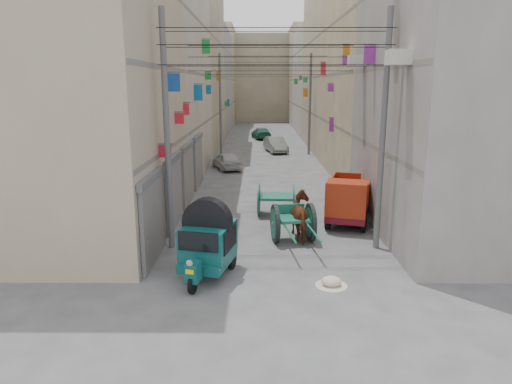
{
  "coord_description": "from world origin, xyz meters",
  "views": [
    {
      "loc": [
        -0.55,
        -9.22,
        5.61
      ],
      "look_at": [
        -0.63,
        6.5,
        1.89
      ],
      "focal_mm": 32.0,
      "sensor_mm": 36.0,
      "label": 1
    }
  ],
  "objects_px": {
    "feed_sack": "(331,281)",
    "horse": "(303,216)",
    "distant_car_grey": "(276,145)",
    "second_cart": "(276,199)",
    "tonga_cart": "(293,222)",
    "distant_car_white": "(227,161)",
    "distant_car_green": "(261,133)",
    "mini_truck": "(348,202)",
    "auto_rickshaw": "(208,241)"
  },
  "relations": [
    {
      "from": "horse",
      "to": "distant_car_grey",
      "type": "relative_size",
      "value": 0.52
    },
    {
      "from": "mini_truck",
      "to": "feed_sack",
      "type": "height_order",
      "value": "mini_truck"
    },
    {
      "from": "second_cart",
      "to": "distant_car_white",
      "type": "height_order",
      "value": "second_cart"
    },
    {
      "from": "mini_truck",
      "to": "distant_car_green",
      "type": "bearing_deg",
      "value": 112.18
    },
    {
      "from": "tonga_cart",
      "to": "mini_truck",
      "type": "xyz_separation_m",
      "value": [
        2.37,
        2.01,
        0.22
      ]
    },
    {
      "from": "second_cart",
      "to": "horse",
      "type": "height_order",
      "value": "horse"
    },
    {
      "from": "horse",
      "to": "mini_truck",
      "type": "bearing_deg",
      "value": -148.64
    },
    {
      "from": "tonga_cart",
      "to": "second_cart",
      "type": "xyz_separation_m",
      "value": [
        -0.47,
        3.41,
        0.03
      ]
    },
    {
      "from": "feed_sack",
      "to": "distant_car_grey",
      "type": "distance_m",
      "value": 26.44
    },
    {
      "from": "tonga_cart",
      "to": "mini_truck",
      "type": "height_order",
      "value": "mini_truck"
    },
    {
      "from": "feed_sack",
      "to": "distant_car_grey",
      "type": "bearing_deg",
      "value": 91.34
    },
    {
      "from": "second_cart",
      "to": "distant_car_white",
      "type": "bearing_deg",
      "value": 108.05
    },
    {
      "from": "feed_sack",
      "to": "distant_car_grey",
      "type": "height_order",
      "value": "distant_car_grey"
    },
    {
      "from": "feed_sack",
      "to": "horse",
      "type": "xyz_separation_m",
      "value": [
        -0.43,
        4.17,
        0.71
      ]
    },
    {
      "from": "feed_sack",
      "to": "distant_car_green",
      "type": "relative_size",
      "value": 0.14
    },
    {
      "from": "auto_rickshaw",
      "to": "horse",
      "type": "relative_size",
      "value": 1.33
    },
    {
      "from": "mini_truck",
      "to": "distant_car_white",
      "type": "bearing_deg",
      "value": 130.5
    },
    {
      "from": "second_cart",
      "to": "distant_car_green",
      "type": "bearing_deg",
      "value": 94.39
    },
    {
      "from": "mini_truck",
      "to": "distant_car_white",
      "type": "height_order",
      "value": "mini_truck"
    },
    {
      "from": "horse",
      "to": "distant_car_green",
      "type": "height_order",
      "value": "horse"
    },
    {
      "from": "distant_car_green",
      "to": "horse",
      "type": "bearing_deg",
      "value": 82.64
    },
    {
      "from": "feed_sack",
      "to": "distant_car_green",
      "type": "bearing_deg",
      "value": 92.79
    },
    {
      "from": "horse",
      "to": "distant_car_white",
      "type": "bearing_deg",
      "value": -83.48
    },
    {
      "from": "horse",
      "to": "distant_car_grey",
      "type": "xyz_separation_m",
      "value": [
        -0.19,
        22.26,
        -0.21
      ]
    },
    {
      "from": "distant_car_grey",
      "to": "distant_car_white",
      "type": "bearing_deg",
      "value": -125.54
    },
    {
      "from": "distant_car_white",
      "to": "mini_truck",
      "type": "bearing_deg",
      "value": 94.97
    },
    {
      "from": "tonga_cart",
      "to": "feed_sack",
      "type": "height_order",
      "value": "tonga_cart"
    },
    {
      "from": "auto_rickshaw",
      "to": "second_cart",
      "type": "height_order",
      "value": "auto_rickshaw"
    },
    {
      "from": "mini_truck",
      "to": "distant_car_grey",
      "type": "distance_m",
      "value": 20.74
    },
    {
      "from": "auto_rickshaw",
      "to": "second_cart",
      "type": "xyz_separation_m",
      "value": [
        2.29,
        6.42,
        -0.31
      ]
    },
    {
      "from": "distant_car_white",
      "to": "distant_car_grey",
      "type": "bearing_deg",
      "value": -133.77
    },
    {
      "from": "feed_sack",
      "to": "distant_car_grey",
      "type": "relative_size",
      "value": 0.15
    },
    {
      "from": "mini_truck",
      "to": "distant_car_green",
      "type": "xyz_separation_m",
      "value": [
        -3.32,
        30.38,
        -0.36
      ]
    },
    {
      "from": "mini_truck",
      "to": "distant_car_grey",
      "type": "height_order",
      "value": "mini_truck"
    },
    {
      "from": "feed_sack",
      "to": "distant_car_green",
      "type": "distance_m",
      "value": 36.23
    },
    {
      "from": "mini_truck",
      "to": "second_cart",
      "type": "height_order",
      "value": "mini_truck"
    },
    {
      "from": "second_cart",
      "to": "distant_car_white",
      "type": "relative_size",
      "value": 0.49
    },
    {
      "from": "auto_rickshaw",
      "to": "distant_car_white",
      "type": "xyz_separation_m",
      "value": [
        -0.63,
        17.63,
        -0.48
      ]
    },
    {
      "from": "horse",
      "to": "feed_sack",
      "type": "bearing_deg",
      "value": 87.47
    },
    {
      "from": "tonga_cart",
      "to": "distant_car_white",
      "type": "height_order",
      "value": "tonga_cart"
    },
    {
      "from": "mini_truck",
      "to": "second_cart",
      "type": "bearing_deg",
      "value": 169.68
    },
    {
      "from": "second_cart",
      "to": "horse",
      "type": "bearing_deg",
      "value": -70.6
    },
    {
      "from": "distant_car_grey",
      "to": "horse",
      "type": "bearing_deg",
      "value": -100.86
    },
    {
      "from": "tonga_cart",
      "to": "distant_car_white",
      "type": "bearing_deg",
      "value": 95.6
    },
    {
      "from": "feed_sack",
      "to": "distant_car_green",
      "type": "xyz_separation_m",
      "value": [
        -1.77,
        36.19,
        0.44
      ]
    },
    {
      "from": "feed_sack",
      "to": "horse",
      "type": "distance_m",
      "value": 4.25
    },
    {
      "from": "horse",
      "to": "distant_car_green",
      "type": "relative_size",
      "value": 0.5
    },
    {
      "from": "distant_car_white",
      "to": "distant_car_grey",
      "type": "height_order",
      "value": "distant_car_grey"
    },
    {
      "from": "tonga_cart",
      "to": "second_cart",
      "type": "height_order",
      "value": "second_cart"
    },
    {
      "from": "mini_truck",
      "to": "horse",
      "type": "height_order",
      "value": "mini_truck"
    }
  ]
}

